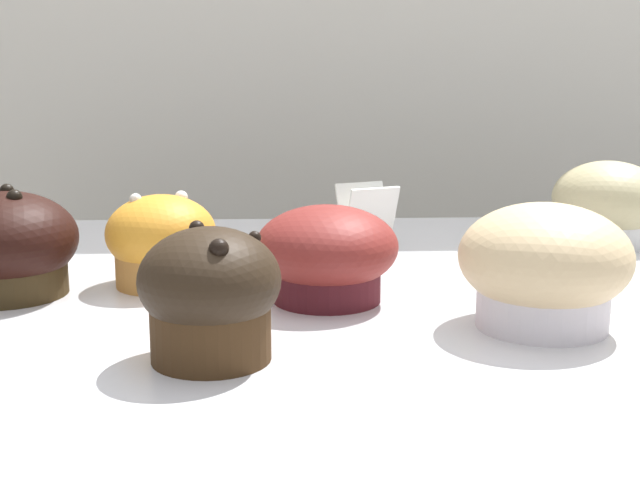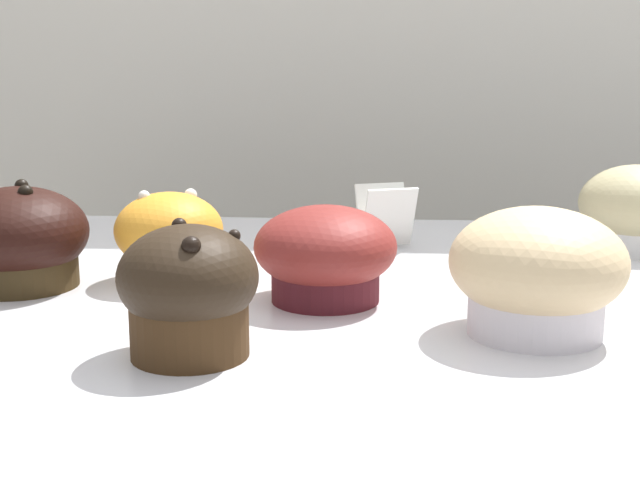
{
  "view_description": "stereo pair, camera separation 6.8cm",
  "coord_description": "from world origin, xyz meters",
  "px_view_note": "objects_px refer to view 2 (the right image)",
  "views": [
    {
      "loc": [
        -0.13,
        -0.67,
        1.14
      ],
      "look_at": [
        -0.11,
        -0.0,
        1.0
      ],
      "focal_mm": 50.0,
      "sensor_mm": 36.0,
      "label": 1
    },
    {
      "loc": [
        -0.06,
        -0.67,
        1.14
      ],
      "look_at": [
        -0.11,
        -0.0,
        1.0
      ],
      "focal_mm": 50.0,
      "sensor_mm": 36.0,
      "label": 2
    }
  ],
  "objects_px": {
    "muffin_back_left": "(637,210)",
    "muffin_back_center": "(18,240)",
    "muffin_front_center": "(325,254)",
    "muffin_front_left": "(169,238)",
    "muffin_front_right": "(537,272)",
    "muffin_back_right": "(188,291)"
  },
  "relations": [
    {
      "from": "muffin_back_center",
      "to": "muffin_front_right",
      "type": "bearing_deg",
      "value": -13.91
    },
    {
      "from": "muffin_front_center",
      "to": "muffin_back_left",
      "type": "height_order",
      "value": "muffin_back_left"
    },
    {
      "from": "muffin_back_right",
      "to": "muffin_back_center",
      "type": "relative_size",
      "value": 0.78
    },
    {
      "from": "muffin_front_right",
      "to": "muffin_back_center",
      "type": "height_order",
      "value": "same"
    },
    {
      "from": "muffin_back_left",
      "to": "muffin_back_right",
      "type": "distance_m",
      "value": 0.48
    },
    {
      "from": "muffin_front_left",
      "to": "muffin_front_right",
      "type": "xyz_separation_m",
      "value": [
        0.28,
        -0.12,
        0.01
      ]
    },
    {
      "from": "muffin_back_right",
      "to": "muffin_front_right",
      "type": "xyz_separation_m",
      "value": [
        0.22,
        0.06,
        0.0
      ]
    },
    {
      "from": "muffin_front_center",
      "to": "muffin_back_left",
      "type": "distance_m",
      "value": 0.34
    },
    {
      "from": "muffin_back_left",
      "to": "muffin_front_center",
      "type": "bearing_deg",
      "value": -146.28
    },
    {
      "from": "muffin_back_right",
      "to": "muffin_front_left",
      "type": "bearing_deg",
      "value": 106.74
    },
    {
      "from": "muffin_back_left",
      "to": "muffin_front_left",
      "type": "distance_m",
      "value": 0.44
    },
    {
      "from": "muffin_back_left",
      "to": "muffin_back_center",
      "type": "bearing_deg",
      "value": -162.93
    },
    {
      "from": "muffin_front_left",
      "to": "muffin_back_center",
      "type": "distance_m",
      "value": 0.12
    },
    {
      "from": "muffin_back_left",
      "to": "muffin_front_right",
      "type": "bearing_deg",
      "value": -117.83
    },
    {
      "from": "muffin_front_center",
      "to": "muffin_front_left",
      "type": "distance_m",
      "value": 0.14
    },
    {
      "from": "muffin_front_center",
      "to": "muffin_front_left",
      "type": "relative_size",
      "value": 1.22
    },
    {
      "from": "muffin_back_left",
      "to": "muffin_back_right",
      "type": "bearing_deg",
      "value": -138.55
    },
    {
      "from": "muffin_front_center",
      "to": "muffin_back_left",
      "type": "relative_size",
      "value": 1.01
    },
    {
      "from": "muffin_back_left",
      "to": "muffin_back_center",
      "type": "height_order",
      "value": "muffin_back_center"
    },
    {
      "from": "muffin_front_center",
      "to": "muffin_back_right",
      "type": "relative_size",
      "value": 1.24
    },
    {
      "from": "muffin_back_right",
      "to": "muffin_front_left",
      "type": "distance_m",
      "value": 0.19
    },
    {
      "from": "muffin_back_left",
      "to": "muffin_back_center",
      "type": "xyz_separation_m",
      "value": [
        -0.53,
        -0.16,
        -0.0
      ]
    }
  ]
}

